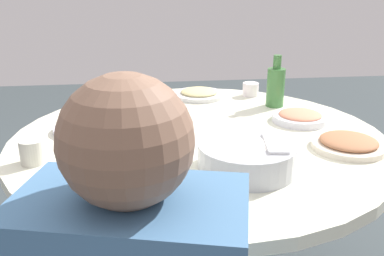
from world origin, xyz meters
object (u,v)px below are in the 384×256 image
at_px(tea_cup_near, 251,89).
at_px(dish_shrimp, 300,117).
at_px(tea_cup_far, 33,151).
at_px(dish_greens, 83,126).
at_px(dish_noodles, 199,93).
at_px(green_bottle, 276,86).
at_px(rice_bowl, 247,156).
at_px(round_dining_table, 199,156).
at_px(dish_tofu_braise, 348,143).
at_px(dish_stirfry, 136,97).
at_px(soup_bowl, 115,172).

bearing_deg(tea_cup_near, dish_shrimp, -75.90).
xyz_separation_m(dish_shrimp, tea_cup_far, (-0.94, -0.28, 0.02)).
relative_size(dish_greens, dish_noodles, 0.88).
xyz_separation_m(green_bottle, tea_cup_near, (-0.06, 0.18, -0.06)).
height_order(rice_bowl, tea_cup_far, rice_bowl).
height_order(dish_shrimp, tea_cup_near, tea_cup_near).
relative_size(dish_greens, green_bottle, 0.95).
xyz_separation_m(round_dining_table, tea_cup_far, (-0.53, -0.18, 0.12)).
relative_size(dish_tofu_braise, dish_stirfry, 1.04).
relative_size(rice_bowl, dish_stirfry, 1.25).
relative_size(dish_stirfry, green_bottle, 1.02).
relative_size(dish_stirfry, tea_cup_far, 2.99).
xyz_separation_m(round_dining_table, dish_noodles, (0.07, 0.50, 0.10)).
bearing_deg(tea_cup_far, dish_tofu_braise, -0.28).
bearing_deg(green_bottle, dish_tofu_braise, -79.28).
height_order(tea_cup_near, tea_cup_far, tea_cup_far).
height_order(round_dining_table, tea_cup_far, tea_cup_far).
relative_size(dish_greens, tea_cup_far, 2.78).
height_order(green_bottle, tea_cup_near, green_bottle).
relative_size(dish_tofu_braise, tea_cup_far, 3.12).
distance_m(dish_shrimp, tea_cup_near, 0.40).
bearing_deg(green_bottle, dish_shrimp, -80.68).
bearing_deg(dish_tofu_braise, dish_shrimp, 101.77).
relative_size(round_dining_table, rice_bowl, 4.66).
xyz_separation_m(dish_tofu_braise, dish_stirfry, (-0.70, 0.66, -0.00)).
distance_m(dish_stirfry, tea_cup_far, 0.72).
height_order(round_dining_table, soup_bowl, soup_bowl).
distance_m(soup_bowl, dish_tofu_braise, 0.76).
bearing_deg(dish_stirfry, dish_shrimp, -30.36).
bearing_deg(dish_tofu_braise, green_bottle, 100.72).
bearing_deg(dish_stirfry, dish_noodles, 5.84).
relative_size(green_bottle, tea_cup_near, 2.98).
bearing_deg(dish_noodles, tea_cup_near, -2.63).
bearing_deg(dish_noodles, dish_greens, -139.64).
bearing_deg(soup_bowl, tea_cup_near, 54.48).
bearing_deg(dish_shrimp, soup_bowl, -147.65).
bearing_deg(round_dining_table, dish_stirfry, 115.77).
bearing_deg(rice_bowl, soup_bowl, -175.12).
xyz_separation_m(dish_stirfry, tea_cup_near, (0.54, 0.02, 0.01)).
distance_m(soup_bowl, tea_cup_near, 1.02).
distance_m(round_dining_table, soup_bowl, 0.46).
distance_m(rice_bowl, tea_cup_far, 0.64).
height_order(dish_stirfry, tea_cup_near, tea_cup_near).
height_order(dish_noodles, green_bottle, green_bottle).
distance_m(dish_greens, dish_noodles, 0.64).
bearing_deg(tea_cup_near, dish_greens, -151.20).
xyz_separation_m(rice_bowl, tea_cup_far, (-0.63, 0.13, -0.01)).
bearing_deg(dish_shrimp, dish_greens, -179.30).
distance_m(dish_shrimp, green_bottle, 0.23).
bearing_deg(dish_shrimp, tea_cup_far, -163.49).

